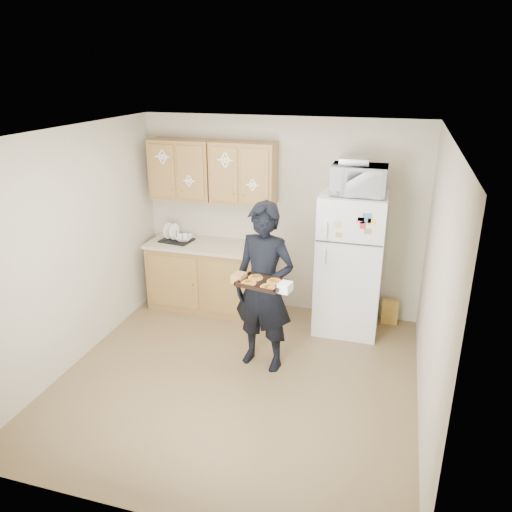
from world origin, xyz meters
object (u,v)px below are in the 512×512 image
object	(u,v)px
person	(264,288)
dish_rack	(176,235)
refrigerator	(350,263)
baking_tray	(262,283)
microwave	(359,180)

from	to	relation	value
person	dish_rack	distance (m)	1.87
dish_rack	refrigerator	bearing A→B (deg)	-1.13
dish_rack	person	bearing A→B (deg)	-36.84
dish_rack	baking_tray	bearing A→B (deg)	-42.35
refrigerator	dish_rack	distance (m)	2.27
person	baking_tray	size ratio (longest dim) A/B	4.15
refrigerator	baking_tray	distance (m)	1.56
refrigerator	dish_rack	bearing A→B (deg)	178.87
refrigerator	microwave	size ratio (longest dim) A/B	2.80
person	dish_rack	world-z (taller)	person
refrigerator	baking_tray	world-z (taller)	refrigerator
baking_tray	refrigerator	bearing A→B (deg)	73.38
baking_tray	microwave	bearing A→B (deg)	71.29
microwave	refrigerator	bearing A→B (deg)	125.67
refrigerator	person	world-z (taller)	person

